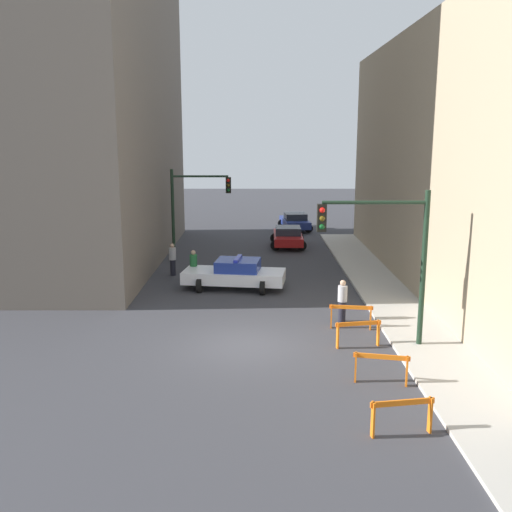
# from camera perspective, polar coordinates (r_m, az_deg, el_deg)

# --- Properties ---
(ground_plane) EXTENTS (120.00, 120.00, 0.00)m
(ground_plane) POSITION_cam_1_polar(r_m,az_deg,el_deg) (19.74, -1.33, -8.92)
(ground_plane) COLOR #38383D
(sidewalk_right) EXTENTS (2.40, 44.00, 0.12)m
(sidewalk_right) POSITION_cam_1_polar(r_m,az_deg,el_deg) (20.56, 16.42, -8.38)
(sidewalk_right) COLOR #B2ADA3
(sidewalk_right) RESTS_ON ground_plane
(building_corner_left) EXTENTS (14.00, 20.00, 21.41)m
(building_corner_left) POSITION_cam_1_polar(r_m,az_deg,el_deg) (34.93, -22.02, 17.11)
(building_corner_left) COLOR #6B6056
(building_corner_left) RESTS_ON ground_plane
(traffic_light_near) EXTENTS (3.64, 0.35, 5.20)m
(traffic_light_near) POSITION_cam_1_polar(r_m,az_deg,el_deg) (19.12, 12.93, 1.10)
(traffic_light_near) COLOR black
(traffic_light_near) RESTS_ON sidewalk_right
(traffic_light_far) EXTENTS (3.44, 0.35, 5.20)m
(traffic_light_far) POSITION_cam_1_polar(r_m,az_deg,el_deg) (32.87, -6.70, 5.48)
(traffic_light_far) COLOR black
(traffic_light_far) RESTS_ON ground_plane
(police_car) EXTENTS (4.90, 2.76, 1.52)m
(police_car) POSITION_cam_1_polar(r_m,az_deg,el_deg) (26.62, -2.36, -1.79)
(police_car) COLOR white
(police_car) RESTS_ON ground_plane
(parked_car_near) EXTENTS (2.33, 4.33, 1.31)m
(parked_car_near) POSITION_cam_1_polar(r_m,az_deg,el_deg) (37.01, 2.96, 1.99)
(parked_car_near) COLOR maroon
(parked_car_near) RESTS_ON ground_plane
(parked_car_mid) EXTENTS (2.53, 4.45, 1.31)m
(parked_car_mid) POSITION_cam_1_polar(r_m,az_deg,el_deg) (43.73, 3.66, 3.51)
(parked_car_mid) COLOR navy
(parked_car_mid) RESTS_ON ground_plane
(pedestrian_crossing) EXTENTS (0.51, 0.51, 1.66)m
(pedestrian_crossing) POSITION_cam_1_polar(r_m,az_deg,el_deg) (27.66, -6.51, -1.05)
(pedestrian_crossing) COLOR #474C66
(pedestrian_crossing) RESTS_ON ground_plane
(pedestrian_corner) EXTENTS (0.50, 0.50, 1.66)m
(pedestrian_corner) POSITION_cam_1_polar(r_m,az_deg,el_deg) (29.49, -8.59, -0.30)
(pedestrian_corner) COLOR black
(pedestrian_corner) RESTS_ON ground_plane
(pedestrian_sidewalk) EXTENTS (0.44, 0.44, 1.66)m
(pedestrian_sidewalk) POSITION_cam_1_polar(r_m,az_deg,el_deg) (22.11, 8.39, -4.40)
(pedestrian_sidewalk) COLOR black
(pedestrian_sidewalk) RESTS_ON ground_plane
(barrier_front) EXTENTS (1.59, 0.40, 0.90)m
(barrier_front) POSITION_cam_1_polar(r_m,az_deg,el_deg) (14.44, 14.17, -14.76)
(barrier_front) COLOR orange
(barrier_front) RESTS_ON ground_plane
(barrier_mid) EXTENTS (1.58, 0.46, 0.90)m
(barrier_mid) POSITION_cam_1_polar(r_m,az_deg,el_deg) (17.00, 12.18, -10.47)
(barrier_mid) COLOR orange
(barrier_mid) RESTS_ON ground_plane
(barrier_back) EXTENTS (1.58, 0.42, 0.90)m
(barrier_back) POSITION_cam_1_polar(r_m,az_deg,el_deg) (19.68, 9.95, -7.25)
(barrier_back) COLOR orange
(barrier_back) RESTS_ON ground_plane
(barrier_corner) EXTENTS (1.59, 0.36, 0.90)m
(barrier_corner) POSITION_cam_1_polar(r_m,az_deg,el_deg) (21.45, 9.24, -5.62)
(barrier_corner) COLOR orange
(barrier_corner) RESTS_ON ground_plane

